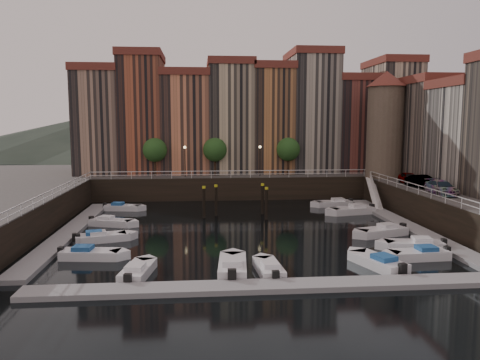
{
  "coord_description": "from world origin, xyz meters",
  "views": [
    {
      "loc": [
        -4.09,
        -44.76,
        10.34
      ],
      "look_at": [
        0.16,
        4.0,
        4.23
      ],
      "focal_mm": 35.0,
      "sensor_mm": 36.0,
      "label": 1
    }
  ],
  "objects": [
    {
      "name": "boat_right_2",
      "position": [
        12.56,
        -4.25,
        0.39
      ],
      "size": [
        5.09,
        3.14,
        1.14
      ],
      "rotation": [
        0.0,
        0.0,
        3.45
      ],
      "color": "silver",
      "rests_on": "ground"
    },
    {
      "name": "ground",
      "position": [
        0.0,
        0.0,
        0.0
      ],
      "size": [
        200.0,
        200.0,
        0.0
      ],
      "primitive_type": "plane",
      "color": "black",
      "rests_on": "ground"
    },
    {
      "name": "boat_right_1",
      "position": [
        13.36,
        -9.08,
        0.37
      ],
      "size": [
        4.95,
        2.38,
        1.11
      ],
      "rotation": [
        0.0,
        0.0,
        3.0
      ],
      "color": "silver",
      "rests_on": "ground"
    },
    {
      "name": "boat_near_2",
      "position": [
        0.59,
        -13.98,
        0.33
      ],
      "size": [
        1.84,
        4.38,
        0.99
      ],
      "rotation": [
        0.0,
        0.0,
        1.64
      ],
      "color": "silver",
      "rests_on": "ground"
    },
    {
      "name": "boat_near_3",
      "position": [
        8.59,
        -13.41,
        0.38
      ],
      "size": [
        3.24,
        5.03,
        1.13
      ],
      "rotation": [
        0.0,
        0.0,
        1.91
      ],
      "color": "silver",
      "rests_on": "ground"
    },
    {
      "name": "far_terrace",
      "position": [
        3.31,
        23.5,
        10.95
      ],
      "size": [
        48.7,
        10.3,
        17.5
      ],
      "color": "#9C7A63",
      "rests_on": "quay_far"
    },
    {
      "name": "promenade_trees",
      "position": [
        -1.33,
        18.2,
        6.58
      ],
      "size": [
        21.2,
        3.2,
        5.2
      ],
      "color": "black",
      "rests_on": "quay_far"
    },
    {
      "name": "car_a",
      "position": [
        20.32,
        7.55,
        3.68
      ],
      "size": [
        2.06,
        4.16,
        1.36
      ],
      "primitive_type": "imported",
      "rotation": [
        0.0,
        0.0,
        -0.12
      ],
      "color": "gray",
      "rests_on": "quay_right"
    },
    {
      "name": "boat_near_1",
      "position": [
        -1.89,
        -13.55,
        0.4
      ],
      "size": [
        2.29,
        5.29,
        1.2
      ],
      "rotation": [
        0.0,
        0.0,
        1.49
      ],
      "color": "silver",
      "rests_on": "ground"
    },
    {
      "name": "boat_right_3",
      "position": [
        13.17,
        5.9,
        0.4
      ],
      "size": [
        5.35,
        2.88,
        1.2
      ],
      "rotation": [
        0.0,
        0.0,
        3.35
      ],
      "color": "silver",
      "rests_on": "ground"
    },
    {
      "name": "railings",
      "position": [
        0.0,
        4.88,
        3.79
      ],
      "size": [
        36.08,
        34.04,
        0.52
      ],
      "color": "white",
      "rests_on": "ground"
    },
    {
      "name": "boat_left_2",
      "position": [
        -12.82,
        -4.12,
        0.35
      ],
      "size": [
        4.61,
        2.63,
        1.03
      ],
      "rotation": [
        0.0,
        0.0,
        0.25
      ],
      "color": "silver",
      "rests_on": "ground"
    },
    {
      "name": "mooring_pilings",
      "position": [
        -0.03,
        5.38,
        1.65
      ],
      "size": [
        6.95,
        3.34,
        3.78
      ],
      "color": "black",
      "rests_on": "ground"
    },
    {
      "name": "quay_far",
      "position": [
        0.0,
        26.0,
        1.5
      ],
      "size": [
        80.0,
        20.0,
        3.0
      ],
      "primitive_type": "cube",
      "color": "black",
      "rests_on": "ground"
    },
    {
      "name": "boat_left_1",
      "position": [
        -12.5,
        -4.16,
        0.34
      ],
      "size": [
        4.55,
        2.75,
        1.02
      ],
      "rotation": [
        0.0,
        0.0,
        0.29
      ],
      "color": "silver",
      "rests_on": "ground"
    },
    {
      "name": "boat_right_0",
      "position": [
        12.52,
        -11.65,
        0.36
      ],
      "size": [
        4.73,
        1.96,
        1.08
      ],
      "rotation": [
        0.0,
        0.0,
        3.2
      ],
      "color": "silver",
      "rests_on": "ground"
    },
    {
      "name": "boat_right_4",
      "position": [
        12.42,
        10.75,
        0.36
      ],
      "size": [
        4.74,
        2.18,
        1.07
      ],
      "rotation": [
        0.0,
        0.0,
        3.26
      ],
      "color": "silver",
      "rests_on": "ground"
    },
    {
      "name": "dock_near",
      "position": [
        0.0,
        -17.0,
        0.17
      ],
      "size": [
        30.0,
        2.0,
        0.35
      ],
      "primitive_type": "cube",
      "color": "gray",
      "rests_on": "ground"
    },
    {
      "name": "dock_left",
      "position": [
        -16.2,
        -1.0,
        0.17
      ],
      "size": [
        2.0,
        28.0,
        0.35
      ],
      "primitive_type": "cube",
      "color": "gray",
      "rests_on": "ground"
    },
    {
      "name": "boat_left_3",
      "position": [
        -13.03,
        2.06,
        0.35
      ],
      "size": [
        4.64,
        2.87,
        1.04
      ],
      "rotation": [
        0.0,
        0.0,
        -0.31
      ],
      "color": "silver",
      "rests_on": "ground"
    },
    {
      "name": "dock_right",
      "position": [
        16.2,
        -1.0,
        0.17
      ],
      "size": [
        2.0,
        28.0,
        0.35
      ],
      "primitive_type": "cube",
      "color": "gray",
      "rests_on": "ground"
    },
    {
      "name": "gangway",
      "position": [
        17.1,
        10.0,
        1.92
      ],
      "size": [
        2.78,
        8.32,
        3.73
      ],
      "color": "white",
      "rests_on": "ground"
    },
    {
      "name": "boat_near_0",
      "position": [
        -8.34,
        -13.82,
        0.35
      ],
      "size": [
        2.27,
        4.58,
        1.03
      ],
      "rotation": [
        0.0,
        0.0,
        1.41
      ],
      "color": "silver",
      "rests_on": "ground"
    },
    {
      "name": "street_lamps",
      "position": [
        -1.0,
        17.2,
        5.9
      ],
      "size": [
        10.36,
        0.36,
        4.18
      ],
      "color": "black",
      "rests_on": "quay_far"
    },
    {
      "name": "mountains",
      "position": [
        1.72,
        110.0,
        7.92
      ],
      "size": [
        145.0,
        100.0,
        18.0
      ],
      "color": "#2D382D",
      "rests_on": "ground"
    },
    {
      "name": "boat_left_0",
      "position": [
        -12.51,
        -9.38,
        0.36
      ],
      "size": [
        4.79,
        2.23,
        1.08
      ],
      "rotation": [
        0.0,
        0.0,
        -0.12
      ],
      "color": "silver",
      "rests_on": "ground"
    },
    {
      "name": "corner_tower",
      "position": [
        20.0,
        14.5,
        10.19
      ],
      "size": [
        5.2,
        5.2,
        13.8
      ],
      "color": "#6B5B4C",
      "rests_on": "quay_right"
    },
    {
      "name": "boat_left_4",
      "position": [
        -13.27,
        10.35,
        0.34
      ],
      "size": [
        4.46,
        2.2,
        1.0
      ],
      "rotation": [
        0.0,
        0.0,
        -0.16
      ],
      "color": "silver",
      "rests_on": "ground"
    },
    {
      "name": "car_c",
      "position": [
        20.02,
        -0.4,
        3.7
      ],
      "size": [
        2.17,
        4.89,
        1.4
      ],
      "primitive_type": "imported",
      "rotation": [
        0.0,
        0.0,
        -0.05
      ],
      "color": "gray",
      "rests_on": "quay_right"
    },
    {
      "name": "car_b",
      "position": [
        20.22,
        3.89,
        3.72
      ],
      "size": [
        2.61,
        4.59,
        1.43
      ],
      "primitive_type": "imported",
      "rotation": [
        0.0,
        0.0,
        0.27
      ],
      "color": "gray",
      "rests_on": "quay_right"
    }
  ]
}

